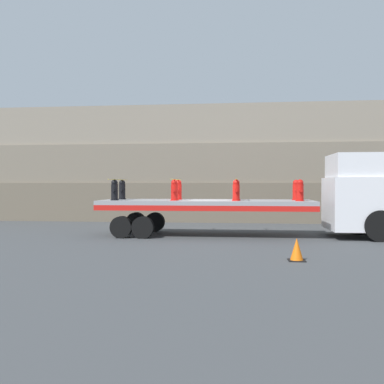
{
  "coord_description": "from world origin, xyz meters",
  "views": [
    {
      "loc": [
        1.27,
        -16.77,
        2.01
      ],
      "look_at": [
        -0.56,
        0.0,
        1.71
      ],
      "focal_mm": 40.0,
      "sensor_mm": 36.0,
      "label": 1
    }
  ],
  "objects_px": {
    "truck_cab": "(360,196)",
    "fire_hydrant_red_far_2": "(236,190)",
    "fire_hydrant_black_near_0": "(114,190)",
    "flatbed_trailer": "(193,207)",
    "fire_hydrant_red_near_3": "(300,191)",
    "fire_hydrant_red_near_2": "(236,190)",
    "traffic_cone": "(297,250)",
    "fire_hydrant_red_far_3": "(296,190)",
    "fire_hydrant_black_far_0": "(122,190)",
    "fire_hydrant_red_far_1": "(178,190)",
    "fire_hydrant_red_near_1": "(174,190)"
  },
  "relations": [
    {
      "from": "truck_cab",
      "to": "fire_hydrant_red_far_2",
      "type": "xyz_separation_m",
      "value": [
        -4.68,
        0.55,
        0.21
      ]
    },
    {
      "from": "truck_cab",
      "to": "fire_hydrant_red_near_2",
      "type": "distance_m",
      "value": 4.72
    },
    {
      "from": "truck_cab",
      "to": "fire_hydrant_red_near_3",
      "type": "bearing_deg",
      "value": -166.62
    },
    {
      "from": "fire_hydrant_black_near_0",
      "to": "fire_hydrant_red_far_2",
      "type": "height_order",
      "value": "same"
    },
    {
      "from": "truck_cab",
      "to": "fire_hydrant_red_far_3",
      "type": "bearing_deg",
      "value": 166.62
    },
    {
      "from": "fire_hydrant_black_far_0",
      "to": "traffic_cone",
      "type": "bearing_deg",
      "value": -42.9
    },
    {
      "from": "flatbed_trailer",
      "to": "fire_hydrant_black_near_0",
      "type": "bearing_deg",
      "value": -169.72
    },
    {
      "from": "fire_hydrant_black_far_0",
      "to": "fire_hydrant_red_far_2",
      "type": "distance_m",
      "value": 4.72
    },
    {
      "from": "fire_hydrant_red_far_1",
      "to": "fire_hydrant_red_near_2",
      "type": "xyz_separation_m",
      "value": [
        2.36,
        -1.1,
        0.0
      ]
    },
    {
      "from": "fire_hydrant_black_near_0",
      "to": "fire_hydrant_red_near_2",
      "type": "relative_size",
      "value": 1.0
    },
    {
      "from": "fire_hydrant_red_far_3",
      "to": "traffic_cone",
      "type": "height_order",
      "value": "fire_hydrant_red_far_3"
    },
    {
      "from": "fire_hydrant_black_near_0",
      "to": "fire_hydrant_red_near_3",
      "type": "bearing_deg",
      "value": 0.0
    },
    {
      "from": "truck_cab",
      "to": "traffic_cone",
      "type": "height_order",
      "value": "truck_cab"
    },
    {
      "from": "flatbed_trailer",
      "to": "fire_hydrant_red_far_2",
      "type": "relative_size",
      "value": 10.25
    },
    {
      "from": "fire_hydrant_black_near_0",
      "to": "fire_hydrant_red_far_2",
      "type": "xyz_separation_m",
      "value": [
        4.72,
        1.1,
        0.0
      ]
    },
    {
      "from": "fire_hydrant_red_near_1",
      "to": "fire_hydrant_red_near_3",
      "type": "bearing_deg",
      "value": 0.0
    },
    {
      "from": "fire_hydrant_red_near_2",
      "to": "fire_hydrant_red_near_3",
      "type": "relative_size",
      "value": 1.0
    },
    {
      "from": "fire_hydrant_black_far_0",
      "to": "fire_hydrant_red_far_3",
      "type": "relative_size",
      "value": 1.0
    },
    {
      "from": "fire_hydrant_black_near_0",
      "to": "fire_hydrant_black_far_0",
      "type": "xyz_separation_m",
      "value": [
        0.0,
        1.1,
        0.0
      ]
    },
    {
      "from": "fire_hydrant_red_near_2",
      "to": "traffic_cone",
      "type": "bearing_deg",
      "value": -71.38
    },
    {
      "from": "fire_hydrant_red_far_1",
      "to": "fire_hydrant_red_far_2",
      "type": "relative_size",
      "value": 1.0
    },
    {
      "from": "truck_cab",
      "to": "fire_hydrant_black_near_0",
      "type": "xyz_separation_m",
      "value": [
        -9.4,
        -0.55,
        0.21
      ]
    },
    {
      "from": "fire_hydrant_red_far_2",
      "to": "traffic_cone",
      "type": "relative_size",
      "value": 1.34
    },
    {
      "from": "fire_hydrant_black_far_0",
      "to": "traffic_cone",
      "type": "height_order",
      "value": "fire_hydrant_black_far_0"
    },
    {
      "from": "fire_hydrant_black_near_0",
      "to": "fire_hydrant_black_far_0",
      "type": "relative_size",
      "value": 1.0
    },
    {
      "from": "fire_hydrant_red_near_3",
      "to": "fire_hydrant_black_far_0",
      "type": "bearing_deg",
      "value": 171.15
    },
    {
      "from": "flatbed_trailer",
      "to": "fire_hydrant_red_far_1",
      "type": "xyz_separation_m",
      "value": [
        -0.68,
        0.55,
        0.65
      ]
    },
    {
      "from": "truck_cab",
      "to": "fire_hydrant_black_near_0",
      "type": "distance_m",
      "value": 9.42
    },
    {
      "from": "fire_hydrant_red_near_2",
      "to": "fire_hydrant_red_far_3",
      "type": "distance_m",
      "value": 2.61
    },
    {
      "from": "fire_hydrant_red_near_2",
      "to": "traffic_cone",
      "type": "relative_size",
      "value": 1.34
    },
    {
      "from": "fire_hydrant_black_near_0",
      "to": "fire_hydrant_red_far_3",
      "type": "relative_size",
      "value": 1.0
    },
    {
      "from": "fire_hydrant_black_far_0",
      "to": "traffic_cone",
      "type": "relative_size",
      "value": 1.34
    },
    {
      "from": "fire_hydrant_red_far_1",
      "to": "traffic_cone",
      "type": "xyz_separation_m",
      "value": [
        3.97,
        -5.89,
        -1.49
      ]
    },
    {
      "from": "flatbed_trailer",
      "to": "fire_hydrant_red_near_3",
      "type": "bearing_deg",
      "value": -7.77
    },
    {
      "from": "fire_hydrant_red_near_2",
      "to": "fire_hydrant_red_far_3",
      "type": "bearing_deg",
      "value": 25.04
    },
    {
      "from": "truck_cab",
      "to": "fire_hydrant_red_far_2",
      "type": "relative_size",
      "value": 3.9
    },
    {
      "from": "fire_hydrant_red_near_2",
      "to": "fire_hydrant_red_far_3",
      "type": "height_order",
      "value": "same"
    },
    {
      "from": "fire_hydrant_red_far_1",
      "to": "fire_hydrant_red_near_1",
      "type": "bearing_deg",
      "value": -90.0
    },
    {
      "from": "fire_hydrant_red_near_2",
      "to": "fire_hydrant_red_far_2",
      "type": "height_order",
      "value": "same"
    },
    {
      "from": "fire_hydrant_black_near_0",
      "to": "fire_hydrant_black_far_0",
      "type": "bearing_deg",
      "value": 90.0
    },
    {
      "from": "fire_hydrant_black_near_0",
      "to": "fire_hydrant_red_far_2",
      "type": "bearing_deg",
      "value": 13.15
    },
    {
      "from": "fire_hydrant_red_far_1",
      "to": "fire_hydrant_red_near_3",
      "type": "distance_m",
      "value": 4.85
    },
    {
      "from": "fire_hydrant_red_near_1",
      "to": "fire_hydrant_red_far_1",
      "type": "distance_m",
      "value": 1.1
    },
    {
      "from": "fire_hydrant_black_near_0",
      "to": "fire_hydrant_red_far_3",
      "type": "height_order",
      "value": "same"
    },
    {
      "from": "fire_hydrant_red_far_3",
      "to": "truck_cab",
      "type": "bearing_deg",
      "value": -13.38
    },
    {
      "from": "fire_hydrant_red_near_2",
      "to": "fire_hydrant_red_far_3",
      "type": "relative_size",
      "value": 1.0
    },
    {
      "from": "fire_hydrant_black_far_0",
      "to": "truck_cab",
      "type": "bearing_deg",
      "value": -3.36
    },
    {
      "from": "fire_hydrant_red_far_1",
      "to": "fire_hydrant_red_far_3",
      "type": "distance_m",
      "value": 4.72
    },
    {
      "from": "flatbed_trailer",
      "to": "fire_hydrant_black_far_0",
      "type": "bearing_deg",
      "value": 169.72
    },
    {
      "from": "flatbed_trailer",
      "to": "fire_hydrant_red_near_3",
      "type": "height_order",
      "value": "fire_hydrant_red_near_3"
    }
  ]
}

